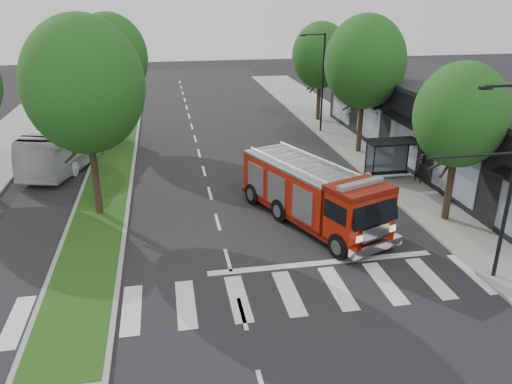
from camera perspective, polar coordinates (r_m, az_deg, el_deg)
ground at (r=22.12m, az=-3.23°, el=-7.78°), size 140.00×140.00×0.00m
sidewalk_right at (r=34.41m, az=15.55°, el=2.62°), size 5.00×80.00×0.15m
median at (r=38.83m, az=-15.65°, el=4.77°), size 3.00×50.00×0.15m
storefront_row at (r=35.93m, az=22.46°, el=6.60°), size 8.00×30.00×5.00m
bus_shelter at (r=31.69m, az=15.20°, el=4.77°), size 3.20×1.60×2.61m
tree_right_near at (r=25.80m, az=22.32°, el=8.09°), size 4.40×4.40×8.05m
tree_right_mid at (r=36.15m, az=12.36°, el=14.28°), size 5.60×5.60×9.72m
tree_right_far at (r=45.55m, az=7.40°, el=15.22°), size 5.00×5.00×8.73m
tree_median_near at (r=25.71m, az=-19.08°, el=11.47°), size 5.80×5.80×10.16m
tree_median_far at (r=39.53m, az=-16.40°, el=14.52°), size 5.60×5.60×9.72m
streetlight_right_near at (r=20.61m, az=25.47°, el=1.99°), size 4.08×0.22×8.00m
streetlight_right_far at (r=41.61m, az=7.45°, el=12.72°), size 2.11×0.20×8.00m
fire_engine at (r=25.10m, az=6.44°, el=-0.20°), size 6.01×9.78×3.26m
city_bus at (r=36.56m, az=-20.05°, el=5.65°), size 5.68×11.50×3.12m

